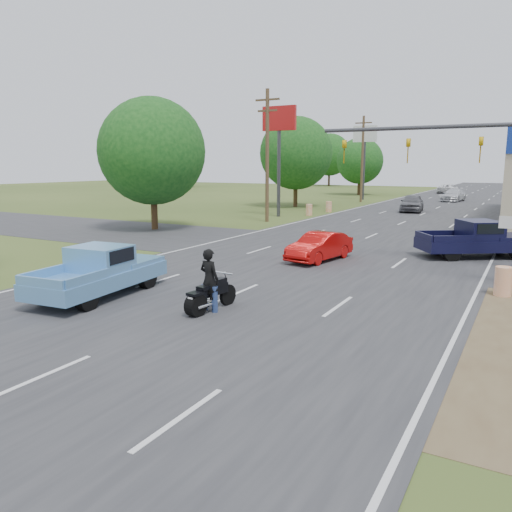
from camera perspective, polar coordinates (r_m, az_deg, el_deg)
The scene contains 24 objects.
ground at distance 11.63m, azimuth -23.18°, elevation -12.60°, with size 200.00×200.00×0.00m, color #394A1D.
main_road at distance 47.40m, azimuth 18.51°, elevation 4.55°, with size 15.00×180.00×0.02m, color #2D2D30.
cross_road at distance 26.26m, azimuth 9.41°, elevation 0.66°, with size 120.00×10.00×0.02m, color #2D2D30.
utility_pole_5 at distance 38.91m, azimuth 1.29°, elevation 11.75°, with size 2.00×0.28×10.00m.
utility_pole_6 at distance 61.17m, azimuth 12.06°, elevation 11.03°, with size 2.00×0.28×10.00m.
tree_0 at distance 34.81m, azimuth -11.79°, elevation 11.62°, with size 7.14×7.14×8.84m.
tree_1 at distance 53.25m, azimuth 4.60°, elevation 11.63°, with size 7.56×7.56×9.36m.
tree_2 at distance 75.93m, azimuth 11.79°, elevation 10.59°, with size 6.72×6.72×8.32m.
tree_4 at distance 103.37m, azimuth -9.10°, elevation 11.59°, with size 9.24×9.24×11.44m.
tree_6 at distance 108.54m, azimuth 8.41°, elevation 11.38°, with size 8.82×8.82×10.92m.
barrel_0 at distance 18.81m, azimuth 26.42°, elevation -2.62°, with size 0.56×0.56×1.00m, color orange.
barrel_2 at distance 44.07m, azimuth 6.09°, elevation 5.27°, with size 0.56×0.56×1.00m, color orange.
barrel_3 at distance 47.65m, azimuth 8.32°, elevation 5.60°, with size 0.56×0.56×1.00m, color orange.
pole_sign_left_near at distance 43.01m, azimuth 2.66°, elevation 14.08°, with size 3.00×0.35×9.20m.
pole_sign_left_far at distance 65.33m, azimuth 12.33°, elevation 12.59°, with size 3.00×0.35×9.20m.
signal_mast at distance 23.57m, azimuth 22.57°, elevation 10.63°, with size 9.12×0.40×7.00m.
red_convertible at distance 23.21m, azimuth 7.28°, elevation 1.05°, with size 1.37×3.93×1.30m, color #AD0908.
motorcycle at distance 15.08m, azimuth -5.47°, elevation -4.62°, with size 0.69×2.16×1.10m.
rider at distance 15.02m, azimuth -5.36°, elevation -2.99°, with size 0.67×0.44×1.83m, color black.
blue_pickup at distance 17.65m, azimuth -17.25°, elevation -1.59°, with size 2.48×5.31×1.71m.
navy_pickup at distance 26.10m, azimuth 24.16°, elevation 1.80°, with size 5.59×4.70×1.78m.
distant_car_grey at distance 49.63m, azimuth 17.40°, elevation 5.80°, with size 1.96×4.86×1.66m, color slate.
distant_car_silver at distance 65.62m, azimuth 21.64°, elevation 6.47°, with size 2.09×5.14×1.49m, color silver.
distant_car_white at distance 83.69m, azimuth 21.08°, elevation 7.18°, with size 2.41×5.23×1.45m, color white.
Camera 1 is at (8.68, -6.39, 4.37)m, focal length 35.00 mm.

